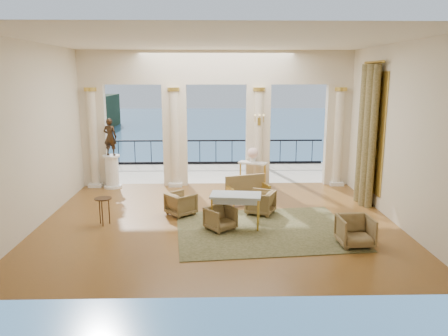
{
  "coord_description": "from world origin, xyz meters",
  "views": [
    {
      "loc": [
        -0.13,
        -10.79,
        3.7
      ],
      "look_at": [
        0.17,
        0.6,
        1.27
      ],
      "focal_mm": 35.0,
      "sensor_mm": 36.0,
      "label": 1
    }
  ],
  "objects_px": {
    "game_table": "(236,198)",
    "settee": "(247,190)",
    "statue": "(110,137)",
    "armchair_c": "(260,201)",
    "armchair_d": "(181,203)",
    "armchair_b": "(355,230)",
    "console_table": "(253,166)",
    "side_table": "(103,202)",
    "armchair_a": "(221,217)",
    "pedestal": "(112,172)"
  },
  "relations": [
    {
      "from": "armchair_b",
      "to": "pedestal",
      "type": "relative_size",
      "value": 0.67
    },
    {
      "from": "game_table",
      "to": "pedestal",
      "type": "height_order",
      "value": "pedestal"
    },
    {
      "from": "armchair_d",
      "to": "game_table",
      "type": "xyz_separation_m",
      "value": [
        1.42,
        -0.99,
        0.42
      ]
    },
    {
      "from": "armchair_d",
      "to": "side_table",
      "type": "bearing_deg",
      "value": 71.37
    },
    {
      "from": "armchair_a",
      "to": "game_table",
      "type": "relative_size",
      "value": 0.49
    },
    {
      "from": "console_table",
      "to": "armchair_a",
      "type": "bearing_deg",
      "value": -81.39
    },
    {
      "from": "armchair_d",
      "to": "pedestal",
      "type": "xyz_separation_m",
      "value": [
        -2.51,
        2.99,
        0.19
      ]
    },
    {
      "from": "settee",
      "to": "statue",
      "type": "bearing_deg",
      "value": 137.22
    },
    {
      "from": "pedestal",
      "to": "settee",
      "type": "bearing_deg",
      "value": -23.97
    },
    {
      "from": "side_table",
      "to": "settee",
      "type": "bearing_deg",
      "value": 25.41
    },
    {
      "from": "armchair_c",
      "to": "settee",
      "type": "height_order",
      "value": "settee"
    },
    {
      "from": "armchair_a",
      "to": "console_table",
      "type": "relative_size",
      "value": 0.64
    },
    {
      "from": "armchair_b",
      "to": "game_table",
      "type": "bearing_deg",
      "value": 150.96
    },
    {
      "from": "game_table",
      "to": "settee",
      "type": "bearing_deg",
      "value": 85.48
    },
    {
      "from": "pedestal",
      "to": "side_table",
      "type": "distance_m",
      "value": 3.78
    },
    {
      "from": "armchair_b",
      "to": "armchair_c",
      "type": "relative_size",
      "value": 1.04
    },
    {
      "from": "armchair_d",
      "to": "side_table",
      "type": "relative_size",
      "value": 0.98
    },
    {
      "from": "pedestal",
      "to": "armchair_b",
      "type": "bearing_deg",
      "value": -39.05
    },
    {
      "from": "settee",
      "to": "statue",
      "type": "xyz_separation_m",
      "value": [
        -4.37,
        1.94,
        1.31
      ]
    },
    {
      "from": "pedestal",
      "to": "armchair_c",
      "type": "bearing_deg",
      "value": -32.43
    },
    {
      "from": "settee",
      "to": "console_table",
      "type": "height_order",
      "value": "console_table"
    },
    {
      "from": "game_table",
      "to": "pedestal",
      "type": "distance_m",
      "value": 5.6
    },
    {
      "from": "armchair_c",
      "to": "game_table",
      "type": "relative_size",
      "value": 0.54
    },
    {
      "from": "statue",
      "to": "console_table",
      "type": "bearing_deg",
      "value": -168.41
    },
    {
      "from": "side_table",
      "to": "armchair_a",
      "type": "bearing_deg",
      "value": -8.97
    },
    {
      "from": "armchair_a",
      "to": "statue",
      "type": "distance_m",
      "value": 5.66
    },
    {
      "from": "game_table",
      "to": "side_table",
      "type": "bearing_deg",
      "value": -176.92
    },
    {
      "from": "armchair_c",
      "to": "console_table",
      "type": "xyz_separation_m",
      "value": [
        0.04,
        2.84,
        0.37
      ]
    },
    {
      "from": "armchair_a",
      "to": "game_table",
      "type": "height_order",
      "value": "game_table"
    },
    {
      "from": "game_table",
      "to": "statue",
      "type": "relative_size",
      "value": 1.07
    },
    {
      "from": "armchair_c",
      "to": "pedestal",
      "type": "xyz_separation_m",
      "value": [
        -4.65,
        2.96,
        0.18
      ]
    },
    {
      "from": "armchair_c",
      "to": "console_table",
      "type": "distance_m",
      "value": 2.86
    },
    {
      "from": "armchair_b",
      "to": "statue",
      "type": "xyz_separation_m",
      "value": [
        -6.5,
        5.27,
        1.35
      ]
    },
    {
      "from": "armchair_b",
      "to": "console_table",
      "type": "bearing_deg",
      "value": 106.81
    },
    {
      "from": "armchair_a",
      "to": "console_table",
      "type": "distance_m",
      "value": 4.24
    },
    {
      "from": "armchair_a",
      "to": "console_table",
      "type": "bearing_deg",
      "value": 36.64
    },
    {
      "from": "console_table",
      "to": "side_table",
      "type": "bearing_deg",
      "value": -114.19
    },
    {
      "from": "armchair_c",
      "to": "armchair_d",
      "type": "height_order",
      "value": "armchair_c"
    },
    {
      "from": "armchair_d",
      "to": "side_table",
      "type": "height_order",
      "value": "side_table"
    },
    {
      "from": "armchair_c",
      "to": "pedestal",
      "type": "height_order",
      "value": "pedestal"
    },
    {
      "from": "statue",
      "to": "armchair_a",
      "type": "bearing_deg",
      "value": 143.34
    },
    {
      "from": "statue",
      "to": "game_table",
      "type": "bearing_deg",
      "value": 147.61
    },
    {
      "from": "pedestal",
      "to": "statue",
      "type": "xyz_separation_m",
      "value": [
        -0.0,
        0.0,
        1.19
      ]
    },
    {
      "from": "armchair_b",
      "to": "settee",
      "type": "distance_m",
      "value": 3.95
    },
    {
      "from": "game_table",
      "to": "side_table",
      "type": "xyz_separation_m",
      "value": [
        -3.31,
        0.26,
        -0.16
      ]
    },
    {
      "from": "settee",
      "to": "console_table",
      "type": "distance_m",
      "value": 1.88
    },
    {
      "from": "armchair_b",
      "to": "side_table",
      "type": "relative_size",
      "value": 1.07
    },
    {
      "from": "armchair_b",
      "to": "statue",
      "type": "relative_size",
      "value": 0.6
    },
    {
      "from": "armchair_a",
      "to": "armchair_d",
      "type": "relative_size",
      "value": 0.93
    },
    {
      "from": "armchair_c",
      "to": "settee",
      "type": "bearing_deg",
      "value": -139.73
    }
  ]
}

